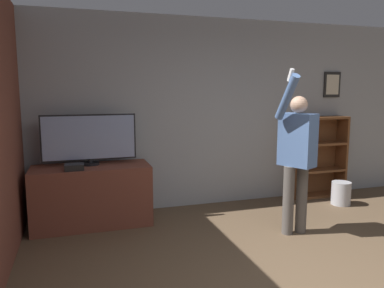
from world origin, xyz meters
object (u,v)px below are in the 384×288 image
(person, at_px, (297,152))
(game_console, at_px, (74,167))
(bookshelf, at_px, (314,157))
(waste_bin, at_px, (341,193))
(television, at_px, (89,139))

(person, bearing_deg, game_console, -134.73)
(game_console, xyz_separation_m, bookshelf, (3.60, 0.41, -0.15))
(person, distance_m, waste_bin, 1.70)
(television, xyz_separation_m, game_console, (-0.19, -0.25, -0.30))
(television, xyz_separation_m, waste_bin, (3.56, -0.34, -0.92))
(person, bearing_deg, bookshelf, 112.15)
(bookshelf, distance_m, person, 1.73)
(game_console, bearing_deg, bookshelf, 6.43)
(person, bearing_deg, television, -141.53)
(game_console, bearing_deg, waste_bin, -1.33)
(bookshelf, height_order, person, person)
(television, xyz_separation_m, bookshelf, (3.41, 0.16, -0.45))
(waste_bin, bearing_deg, television, 174.59)
(television, relative_size, waste_bin, 3.37)
(bookshelf, distance_m, waste_bin, 0.69)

